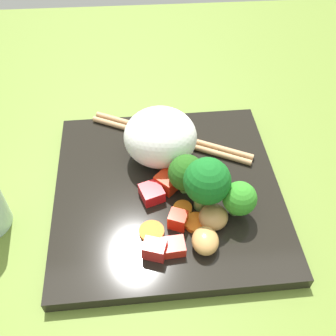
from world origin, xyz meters
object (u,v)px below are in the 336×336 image
Objects in this scene: broccoli_floret_1 at (186,173)px; carrot_slice_0 at (152,232)px; square_plate at (167,191)px; chopstick_pair at (170,137)px; rice_mound at (160,137)px.

broccoli_floret_1 is 8.27cm from carrot_slice_0.
chopstick_pair reaches higher than square_plate.
carrot_slice_0 is 16.05cm from chopstick_pair.
square_plate is 9.05cm from chopstick_pair.
square_plate is 2.98× the size of rice_mound.
rice_mound is (5.57, 0.54, 4.56)cm from square_plate.
rice_mound is 1.71× the size of broccoli_floret_1.
rice_mound is at bearing 91.84° from chopstick_pair.
square_plate is 1.28× the size of chopstick_pair.
carrot_slice_0 is (-6.12, 4.65, -3.05)cm from broccoli_floret_1.
square_plate is at bearing -19.15° from carrot_slice_0.
rice_mound is 3.26× the size of carrot_slice_0.
rice_mound reaches higher than chopstick_pair.
square_plate is at bearing 73.77° from broccoli_floret_1.
rice_mound is at bearing 5.53° from square_plate.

